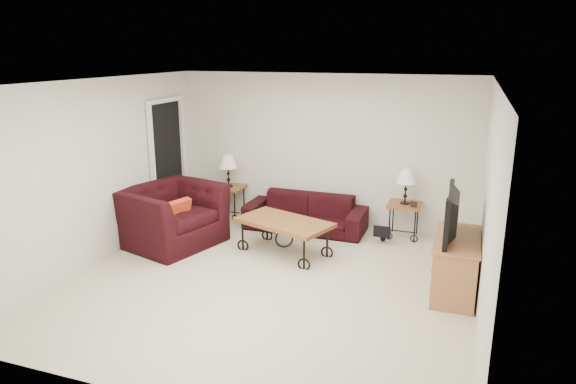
% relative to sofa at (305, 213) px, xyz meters
% --- Properties ---
extents(ground, '(5.00, 5.00, 0.00)m').
position_rel_sofa_xyz_m(ground, '(0.17, -2.02, -0.29)').
color(ground, beige).
rests_on(ground, ground).
extents(wall_back, '(5.00, 0.02, 2.50)m').
position_rel_sofa_xyz_m(wall_back, '(0.17, 0.48, 0.96)').
color(wall_back, silver).
rests_on(wall_back, ground).
extents(wall_front, '(5.00, 0.02, 2.50)m').
position_rel_sofa_xyz_m(wall_front, '(0.17, -4.52, 0.96)').
color(wall_front, silver).
rests_on(wall_front, ground).
extents(wall_left, '(0.02, 5.00, 2.50)m').
position_rel_sofa_xyz_m(wall_left, '(-2.33, -2.02, 0.96)').
color(wall_left, silver).
rests_on(wall_left, ground).
extents(wall_right, '(0.02, 5.00, 2.50)m').
position_rel_sofa_xyz_m(wall_right, '(2.67, -2.02, 0.96)').
color(wall_right, silver).
rests_on(wall_right, ground).
extents(ceiling, '(5.00, 5.00, 0.00)m').
position_rel_sofa_xyz_m(ceiling, '(0.17, -2.02, 2.21)').
color(ceiling, white).
rests_on(ceiling, wall_back).
extents(doorway, '(0.08, 0.94, 2.04)m').
position_rel_sofa_xyz_m(doorway, '(-2.30, -0.37, 0.73)').
color(doorway, black).
rests_on(doorway, ground).
extents(sofa, '(1.96, 0.77, 0.57)m').
position_rel_sofa_xyz_m(sofa, '(0.00, 0.00, 0.00)').
color(sofa, black).
rests_on(sofa, ground).
extents(side_table_left, '(0.54, 0.54, 0.56)m').
position_rel_sofa_xyz_m(side_table_left, '(-1.46, 0.18, -0.01)').
color(side_table_left, '#8D5D24').
rests_on(side_table_left, ground).
extents(side_table_right, '(0.51, 0.51, 0.55)m').
position_rel_sofa_xyz_m(side_table_right, '(1.56, 0.18, -0.01)').
color(side_table_right, '#8D5D24').
rests_on(side_table_right, ground).
extents(lamp_left, '(0.34, 0.34, 0.56)m').
position_rel_sofa_xyz_m(lamp_left, '(-1.46, 0.18, 0.55)').
color(lamp_left, black).
rests_on(lamp_left, side_table_left).
extents(lamp_right, '(0.32, 0.32, 0.55)m').
position_rel_sofa_xyz_m(lamp_right, '(1.56, 0.18, 0.54)').
color(lamp_right, black).
rests_on(lamp_right, side_table_right).
extents(photo_frame_left, '(0.11, 0.04, 0.09)m').
position_rel_sofa_xyz_m(photo_frame_left, '(-1.61, 0.03, 0.32)').
color(photo_frame_left, black).
rests_on(photo_frame_left, side_table_left).
extents(photo_frame_right, '(0.11, 0.04, 0.09)m').
position_rel_sofa_xyz_m(photo_frame_right, '(1.71, 0.03, 0.31)').
color(photo_frame_right, black).
rests_on(photo_frame_right, side_table_right).
extents(coffee_table, '(1.50, 1.12, 0.50)m').
position_rel_sofa_xyz_m(coffee_table, '(0.03, -1.09, -0.04)').
color(coffee_table, '#8D5D24').
rests_on(coffee_table, ground).
extents(armchair, '(1.54, 1.65, 0.89)m').
position_rel_sofa_xyz_m(armchair, '(-1.71, -1.28, 0.16)').
color(armchair, black).
rests_on(armchair, ground).
extents(throw_pillow, '(0.22, 0.42, 0.40)m').
position_rel_sofa_xyz_m(throw_pillow, '(-1.56, -1.33, 0.23)').
color(throw_pillow, red).
rests_on(throw_pillow, armchair).
extents(tv_stand, '(0.48, 1.16, 0.70)m').
position_rel_sofa_xyz_m(tv_stand, '(2.40, -1.55, 0.06)').
color(tv_stand, '#B06641').
rests_on(tv_stand, ground).
extents(television, '(0.14, 1.04, 0.60)m').
position_rel_sofa_xyz_m(television, '(2.38, -1.55, 0.71)').
color(television, black).
rests_on(television, tv_stand).
extents(backpack, '(0.43, 0.35, 0.50)m').
position_rel_sofa_xyz_m(backpack, '(1.30, -0.13, -0.03)').
color(backpack, black).
rests_on(backpack, ground).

